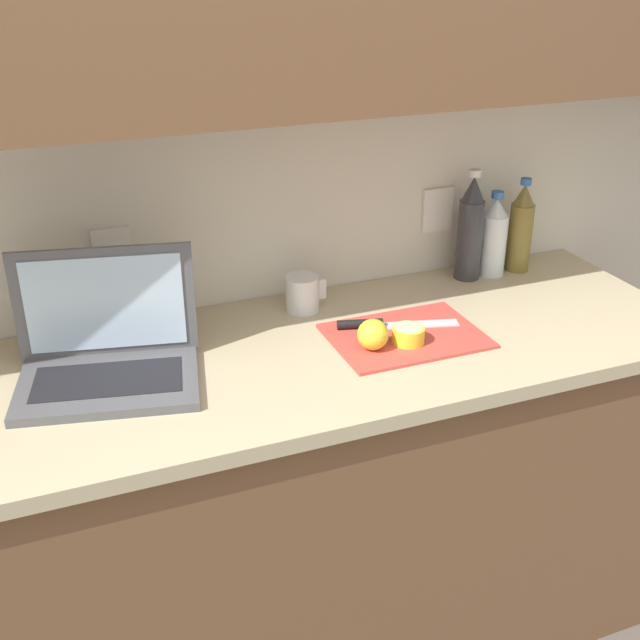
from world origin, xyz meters
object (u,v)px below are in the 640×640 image
lemon_half_cut (408,335)px  lemon_whole_beside (373,335)px  bottle_green_soda (470,229)px  knife (377,324)px  measuring_cup (303,293)px  bottle_water_clear (521,229)px  cutting_board (406,336)px  laptop (107,350)px  bottle_oil_tall (493,237)px

lemon_half_cut → lemon_whole_beside: size_ratio=1.06×
lemon_whole_beside → bottle_green_soda: bottle_green_soda is taller
knife → measuring_cup: (-0.12, 0.17, 0.03)m
bottle_water_clear → lemon_half_cut: bearing=-149.0°
cutting_board → bottle_water_clear: bearing=28.4°
lemon_half_cut → lemon_whole_beside: lemon_whole_beside is taller
laptop → bottle_water_clear: laptop is taller
bottle_oil_tall → laptop: bearing=-170.0°
knife → lemon_half_cut: size_ratio=3.86×
knife → lemon_whole_beside: bearing=-104.9°
bottle_oil_tall → measuring_cup: bearing=-177.0°
bottle_water_clear → lemon_whole_beside: bearing=-153.1°
bottle_green_soda → bottle_water_clear: bottle_green_soda is taller
cutting_board → bottle_green_soda: size_ratio=1.16×
bottle_green_soda → cutting_board: bearing=-140.8°
lemon_whole_beside → laptop: bearing=169.3°
lemon_whole_beside → bottle_green_soda: size_ratio=0.23×
cutting_board → bottle_green_soda: bearing=39.2°
lemon_half_cut → measuring_cup: bearing=120.3°
laptop → lemon_whole_beside: (0.57, -0.11, -0.02)m
lemon_half_cut → laptop: bearing=170.5°
laptop → bottle_oil_tall: bearing=22.1°
lemon_half_cut → bottle_water_clear: (0.50, 0.30, 0.09)m
laptop → lemon_half_cut: laptop is taller
lemon_whole_beside → measuring_cup: (-0.07, 0.27, 0.00)m
bottle_water_clear → measuring_cup: size_ratio=2.52×
bottle_green_soda → bottle_water_clear: 0.16m
knife → laptop: bearing=-165.9°
lemon_half_cut → bottle_oil_tall: size_ratio=0.32×
cutting_board → lemon_half_cut: size_ratio=4.68×
knife → bottle_water_clear: size_ratio=1.10×
knife → lemon_half_cut: bearing=-55.7°
lemon_half_cut → bottle_green_soda: size_ratio=0.25×
cutting_board → lemon_whole_beside: lemon_whole_beside is taller
laptop → bottle_oil_tall: laptop is taller
cutting_board → bottle_oil_tall: 0.49m
bottle_water_clear → measuring_cup: (-0.66, -0.03, -0.08)m
laptop → lemon_whole_beside: laptop is taller
lemon_whole_beside → measuring_cup: measuring_cup is taller
laptop → bottle_oil_tall: 1.09m
knife → measuring_cup: measuring_cup is taller
cutting_board → measuring_cup: size_ratio=3.37×
bottle_oil_tall → bottle_water_clear: size_ratio=0.90×
bottle_oil_tall → measuring_cup: 0.58m
lemon_whole_beside → bottle_water_clear: (0.59, 0.30, 0.08)m
knife → lemon_half_cut: (0.03, -0.10, 0.01)m
knife → bottle_oil_tall: bearing=39.6°
lemon_whole_beside → bottle_green_soda: (0.43, 0.30, 0.10)m
cutting_board → lemon_half_cut: lemon_half_cut is taller
lemon_half_cut → bottle_oil_tall: (0.41, 0.30, 0.08)m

